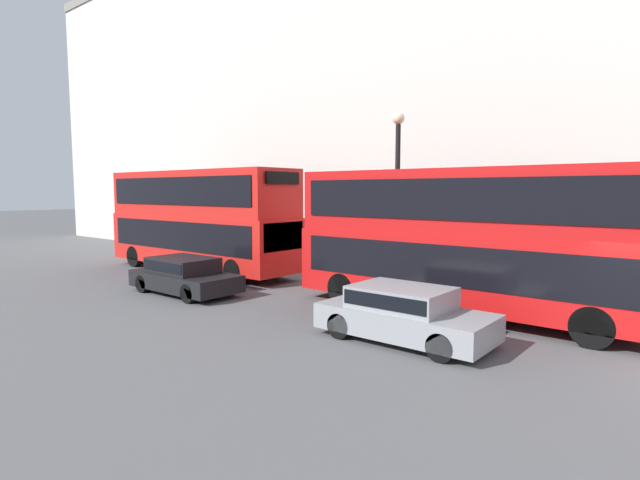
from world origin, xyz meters
TOP-DOWN VIEW (x-y plane):
  - bus_leading at (1.60, 4.73)m, footprint 2.59×10.42m
  - bus_second_in_queue at (1.60, 17.18)m, footprint 2.59×10.38m
  - car_dark_sedan at (-1.80, 4.80)m, footprint 1.87×4.20m
  - car_hatchback at (-1.80, 13.63)m, footprint 1.89×4.22m
  - street_lamp at (3.53, 8.17)m, footprint 0.44×0.44m

SIDE VIEW (x-z plane):
  - car_hatchback at x=-1.80m, z-range 0.04..1.33m
  - car_dark_sedan at x=-1.80m, z-range 0.04..1.37m
  - bus_leading at x=1.60m, z-range 0.22..4.47m
  - bus_second_in_queue at x=1.60m, z-range 0.22..4.73m
  - street_lamp at x=3.53m, z-range 0.76..7.19m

